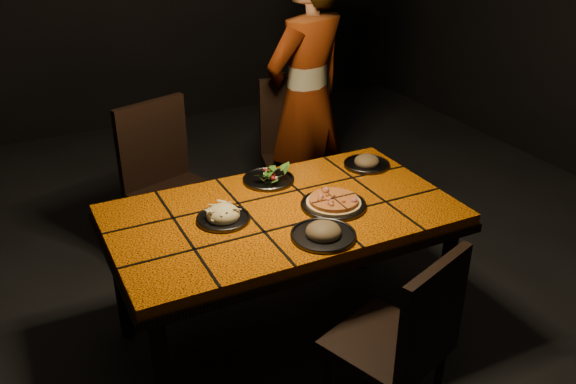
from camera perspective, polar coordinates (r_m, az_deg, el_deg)
name	(u,v)px	position (r m, az deg, el deg)	size (l,w,h in m)	color
room_shell	(281,50)	(2.58, -0.63, 13.13)	(6.04, 7.04, 3.08)	black
dining_table	(282,224)	(2.89, -0.55, -3.05)	(1.62, 0.92, 0.75)	#D86406
chair_near	(406,338)	(2.50, 10.96, -13.26)	(0.53, 0.53, 0.91)	black
chair_far_left	(166,177)	(3.64, -11.30, 1.39)	(0.58, 0.58, 1.01)	black
chair_far_right	(298,147)	(3.98, 0.94, 4.22)	(0.56, 0.56, 1.01)	black
diner	(307,101)	(3.89, 1.75, 8.50)	(0.65, 0.43, 1.78)	brown
plate_pizza	(334,203)	(2.88, 4.28, -1.05)	(0.31, 0.31, 0.04)	#3B3A40
plate_pasta	(223,216)	(2.77, -6.08, -2.26)	(0.25, 0.25, 0.08)	#3B3A40
plate_salad	(268,177)	(3.12, -1.85, 1.45)	(0.27, 0.27, 0.07)	#3B3A40
plate_mushroom_a	(323,232)	(2.63, 3.33, -3.77)	(0.29, 0.29, 0.09)	#3B3A40
plate_mushroom_b	(367,162)	(3.32, 7.38, 2.79)	(0.25, 0.25, 0.08)	#3B3A40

